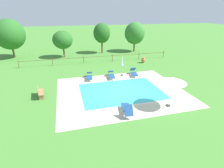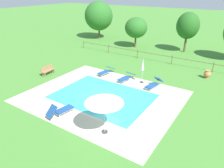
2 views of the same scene
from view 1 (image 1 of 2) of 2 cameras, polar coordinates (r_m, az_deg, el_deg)
The scene contains 17 objects.
ground_plane at distance 16.55m, azimuth 2.94°, elevation -2.30°, with size 160.00×160.00×0.00m, color #478433.
pool_deck_paving at distance 16.55m, azimuth 2.94°, elevation -2.29°, with size 11.62×9.53×0.01m, color beige.
swimming_pool_water at distance 16.55m, azimuth 2.94°, elevation -2.29°, with size 7.46×5.37×0.01m, color #38C6D1.
pool_coping_rim at distance 16.55m, azimuth 2.94°, elevation -2.27°, with size 7.94×5.85×0.01m.
sun_lounger_north_near_steps at distance 19.66m, azimuth -0.20°, elevation 3.00°, with size 0.88×2.13×0.72m.
sun_lounger_north_mid at distance 13.03m, azimuth 4.85°, elevation -7.85°, with size 0.90×1.99×0.94m.
sun_lounger_north_far at distance 20.48m, azimuth 7.16°, elevation 3.70°, with size 0.96×2.06×0.86m.
sun_lounger_north_end at distance 19.43m, azimuth -7.34°, elevation 2.56°, with size 0.87×2.13×0.72m.
patio_umbrella_open_foreground at distance 13.84m, azimuth 18.83°, elevation 1.19°, with size 2.21×2.21×2.45m.
patio_umbrella_closed_row_west at distance 20.07m, azimuth 3.33°, elevation 6.84°, with size 0.32×0.32×2.27m.
wooden_bench_lawn_side at distance 16.51m, azimuth -22.32°, elevation -2.38°, with size 0.61×1.54×0.87m.
terracotta_urn_near_fence at distance 25.93m, azimuth 10.13°, elevation 7.70°, with size 0.61×0.61×0.78m.
perimeter_fence at distance 25.81m, azimuth -4.50°, elevation 8.58°, with size 21.32×0.08×1.05m.
tree_far_west at distance 29.30m, azimuth -15.73°, elevation 13.61°, with size 3.10×3.10×4.17m.
tree_west_mid at distance 31.34m, azimuth -3.35°, elevation 16.14°, with size 2.86×2.86×5.09m.
tree_centre at distance 31.93m, azimuth -30.31°, elevation 13.72°, with size 4.51×4.51×5.92m.
tree_east_mid at distance 32.83m, azimuth 7.39°, elevation 16.03°, with size 3.57×3.57×5.18m.
Camera 1 is at (-4.75, -14.22, 7.00)m, focal length 28.15 mm.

